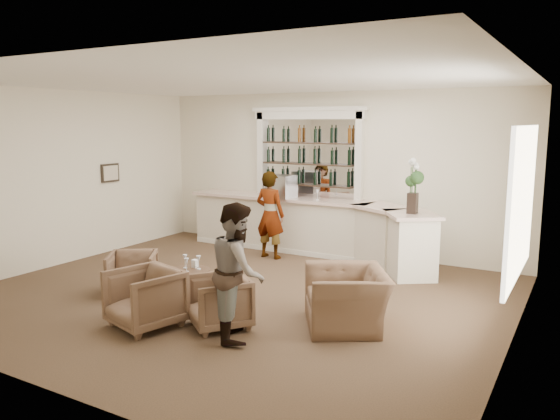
{
  "coord_description": "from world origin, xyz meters",
  "views": [
    {
      "loc": [
        4.71,
        -6.81,
        2.69
      ],
      "look_at": [
        0.27,
        0.9,
        1.25
      ],
      "focal_mm": 35.0,
      "sensor_mm": 36.0,
      "label": 1
    }
  ],
  "objects_px": {
    "armchair_far": "(347,298)",
    "flower_vase": "(413,183)",
    "armchair_left": "(133,273)",
    "armchair_center": "(145,298)",
    "sommelier": "(270,215)",
    "guest": "(238,271)",
    "armchair_right": "(219,302)",
    "espresso_machine": "(281,186)",
    "cocktail_table": "(191,286)",
    "bar_counter": "(313,227)"
  },
  "relations": [
    {
      "from": "armchair_center",
      "to": "armchair_left",
      "type": "bearing_deg",
      "value": 156.83
    },
    {
      "from": "armchair_left",
      "to": "espresso_machine",
      "type": "height_order",
      "value": "espresso_machine"
    },
    {
      "from": "bar_counter",
      "to": "guest",
      "type": "xyz_separation_m",
      "value": [
        1.14,
        -4.38,
        0.29
      ]
    },
    {
      "from": "flower_vase",
      "to": "sommelier",
      "type": "bearing_deg",
      "value": 179.68
    },
    {
      "from": "bar_counter",
      "to": "armchair_right",
      "type": "distance_m",
      "value": 4.29
    },
    {
      "from": "guest",
      "to": "espresso_machine",
      "type": "height_order",
      "value": "guest"
    },
    {
      "from": "cocktail_table",
      "to": "bar_counter",
      "type": "bearing_deg",
      "value": 85.9
    },
    {
      "from": "armchair_right",
      "to": "armchair_center",
      "type": "bearing_deg",
      "value": -113.77
    },
    {
      "from": "armchair_right",
      "to": "bar_counter",
      "type": "bearing_deg",
      "value": 136.79
    },
    {
      "from": "sommelier",
      "to": "armchair_far",
      "type": "relative_size",
      "value": 1.49
    },
    {
      "from": "sommelier",
      "to": "armchair_center",
      "type": "xyz_separation_m",
      "value": [
        0.49,
        -4.04,
        -0.48
      ]
    },
    {
      "from": "armchair_center",
      "to": "flower_vase",
      "type": "distance_m",
      "value": 4.84
    },
    {
      "from": "armchair_far",
      "to": "espresso_machine",
      "type": "relative_size",
      "value": 2.2
    },
    {
      "from": "cocktail_table",
      "to": "armchair_right",
      "type": "distance_m",
      "value": 1.17
    },
    {
      "from": "armchair_left",
      "to": "flower_vase",
      "type": "relative_size",
      "value": 0.78
    },
    {
      "from": "armchair_left",
      "to": "armchair_center",
      "type": "height_order",
      "value": "armchair_center"
    },
    {
      "from": "bar_counter",
      "to": "cocktail_table",
      "type": "distance_m",
      "value": 3.62
    },
    {
      "from": "espresso_machine",
      "to": "flower_vase",
      "type": "height_order",
      "value": "flower_vase"
    },
    {
      "from": "sommelier",
      "to": "armchair_right",
      "type": "relative_size",
      "value": 2.29
    },
    {
      "from": "sommelier",
      "to": "guest",
      "type": "height_order",
      "value": "sommelier"
    },
    {
      "from": "armchair_left",
      "to": "armchair_right",
      "type": "bearing_deg",
      "value": -47.94
    },
    {
      "from": "guest",
      "to": "flower_vase",
      "type": "height_order",
      "value": "flower_vase"
    },
    {
      "from": "armchair_left",
      "to": "bar_counter",
      "type": "bearing_deg",
      "value": 36.1
    },
    {
      "from": "armchair_center",
      "to": "espresso_machine",
      "type": "xyz_separation_m",
      "value": [
        -0.57,
        4.62,
        0.98
      ]
    },
    {
      "from": "sommelier",
      "to": "espresso_machine",
      "type": "height_order",
      "value": "sommelier"
    },
    {
      "from": "bar_counter",
      "to": "guest",
      "type": "height_order",
      "value": "guest"
    },
    {
      "from": "sommelier",
      "to": "armchair_left",
      "type": "relative_size",
      "value": 2.36
    },
    {
      "from": "guest",
      "to": "espresso_machine",
      "type": "distance_m",
      "value": 4.7
    },
    {
      "from": "armchair_center",
      "to": "armchair_far",
      "type": "height_order",
      "value": "armchair_center"
    },
    {
      "from": "espresso_machine",
      "to": "guest",
      "type": "bearing_deg",
      "value": -61.0
    },
    {
      "from": "armchair_center",
      "to": "armchair_right",
      "type": "relative_size",
      "value": 1.13
    },
    {
      "from": "cocktail_table",
      "to": "flower_vase",
      "type": "relative_size",
      "value": 0.64
    },
    {
      "from": "guest",
      "to": "armchair_center",
      "type": "relative_size",
      "value": 2.01
    },
    {
      "from": "armchair_far",
      "to": "flower_vase",
      "type": "xyz_separation_m",
      "value": [
        0.06,
        2.67,
        1.29
      ]
    },
    {
      "from": "cocktail_table",
      "to": "armchair_far",
      "type": "distance_m",
      "value": 2.45
    },
    {
      "from": "armchair_center",
      "to": "cocktail_table",
      "type": "bearing_deg",
      "value": 112.73
    },
    {
      "from": "armchair_right",
      "to": "guest",
      "type": "bearing_deg",
      "value": 17.03
    },
    {
      "from": "armchair_left",
      "to": "armchair_center",
      "type": "distance_m",
      "value": 1.51
    },
    {
      "from": "sommelier",
      "to": "guest",
      "type": "distance_m",
      "value": 4.11
    },
    {
      "from": "armchair_center",
      "to": "armchair_right",
      "type": "height_order",
      "value": "armchair_center"
    },
    {
      "from": "armchair_center",
      "to": "flower_vase",
      "type": "xyz_separation_m",
      "value": [
        2.36,
        4.02,
        1.28
      ]
    },
    {
      "from": "armchair_center",
      "to": "espresso_machine",
      "type": "distance_m",
      "value": 4.76
    },
    {
      "from": "armchair_left",
      "to": "guest",
      "type": "bearing_deg",
      "value": -49.12
    },
    {
      "from": "armchair_right",
      "to": "armchair_far",
      "type": "height_order",
      "value": "armchair_far"
    },
    {
      "from": "cocktail_table",
      "to": "sommelier",
      "type": "bearing_deg",
      "value": 96.98
    },
    {
      "from": "cocktail_table",
      "to": "flower_vase",
      "type": "distance_m",
      "value": 4.1
    },
    {
      "from": "sommelier",
      "to": "guest",
      "type": "xyz_separation_m",
      "value": [
        1.76,
        -3.71,
        -0.01
      ]
    },
    {
      "from": "bar_counter",
      "to": "flower_vase",
      "type": "height_order",
      "value": "flower_vase"
    },
    {
      "from": "cocktail_table",
      "to": "armchair_left",
      "type": "distance_m",
      "value": 1.06
    },
    {
      "from": "armchair_left",
      "to": "espresso_machine",
      "type": "relative_size",
      "value": 1.38
    }
  ]
}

